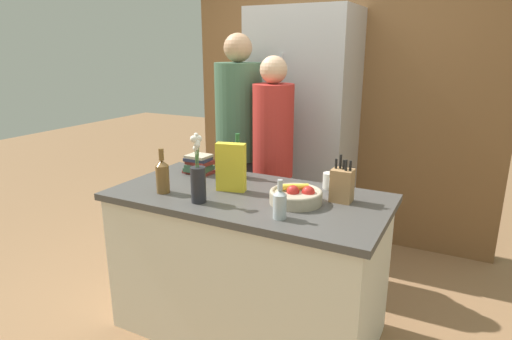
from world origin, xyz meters
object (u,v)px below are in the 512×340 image
(flower_vase, at_px, (198,179))
(person_at_sink, at_px, (239,139))
(fruit_bowl, at_px, (296,196))
(coffee_mug, at_px, (330,181))
(bottle_oil, at_px, (162,175))
(bottle_wine, at_px, (280,203))
(cereal_box, at_px, (231,167))
(bottle_vinegar, at_px, (238,160))
(knife_block, at_px, (342,185))
(refrigerator, at_px, (302,132))
(person_in_blue, at_px, (273,156))
(book_stack, at_px, (199,165))

(flower_vase, relative_size, person_at_sink, 0.21)
(fruit_bowl, distance_m, coffee_mug, 0.34)
(fruit_bowl, xyz_separation_m, bottle_oil, (-0.76, -0.19, 0.06))
(bottle_wine, bearing_deg, coffee_mug, 82.53)
(fruit_bowl, distance_m, cereal_box, 0.44)
(bottle_oil, xyz_separation_m, bottle_vinegar, (0.23, 0.48, 0.01))
(knife_block, relative_size, coffee_mug, 2.13)
(coffee_mug, xyz_separation_m, person_at_sink, (-0.89, 0.46, 0.08))
(knife_block, relative_size, bottle_vinegar, 0.90)
(refrigerator, height_order, bottle_wine, refrigerator)
(refrigerator, bearing_deg, person_at_sink, -118.22)
(coffee_mug, bearing_deg, person_in_blue, 146.21)
(cereal_box, height_order, bottle_oil, cereal_box)
(knife_block, distance_m, bottle_oil, 1.03)
(person_in_blue, bearing_deg, person_at_sink, 160.70)
(fruit_bowl, bearing_deg, book_stack, 163.37)
(coffee_mug, bearing_deg, book_stack, -174.42)
(cereal_box, distance_m, coffee_mug, 0.60)
(bottle_vinegar, bearing_deg, fruit_bowl, -28.18)
(coffee_mug, relative_size, person_in_blue, 0.07)
(bottle_oil, bearing_deg, book_stack, 96.01)
(book_stack, xyz_separation_m, bottle_oil, (0.05, -0.43, 0.04))
(knife_block, bearing_deg, cereal_box, -169.28)
(refrigerator, height_order, knife_block, refrigerator)
(fruit_bowl, xyz_separation_m, book_stack, (-0.81, 0.24, 0.02))
(refrigerator, xyz_separation_m, bottle_wine, (0.51, -1.59, -0.04))
(fruit_bowl, height_order, flower_vase, flower_vase)
(bottle_vinegar, bearing_deg, cereal_box, -68.49)
(fruit_bowl, xyz_separation_m, knife_block, (0.21, 0.14, 0.05))
(book_stack, bearing_deg, person_in_blue, 53.87)
(bottle_vinegar, distance_m, person_at_sink, 0.57)
(bottle_oil, distance_m, person_at_sink, 0.98)
(book_stack, relative_size, bottle_oil, 0.78)
(fruit_bowl, bearing_deg, bottle_vinegar, 151.82)
(bottle_wine, bearing_deg, bottle_vinegar, 135.68)
(cereal_box, bearing_deg, flower_vase, -103.13)
(knife_block, bearing_deg, person_at_sink, 147.59)
(coffee_mug, height_order, bottle_oil, bottle_oil)
(bottle_oil, bearing_deg, knife_block, 18.98)
(knife_block, relative_size, bottle_oil, 0.98)
(flower_vase, bearing_deg, refrigerator, 90.56)
(knife_block, distance_m, coffee_mug, 0.23)
(bottle_wine, relative_size, person_at_sink, 0.11)
(person_at_sink, bearing_deg, bottle_oil, -99.34)
(refrigerator, distance_m, bottle_wine, 1.67)
(fruit_bowl, height_order, knife_block, knife_block)
(fruit_bowl, bearing_deg, refrigerator, 110.22)
(book_stack, relative_size, person_in_blue, 0.12)
(book_stack, bearing_deg, flower_vase, -55.58)
(flower_vase, bearing_deg, bottle_oil, 172.22)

